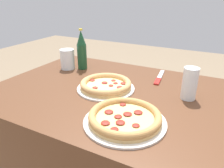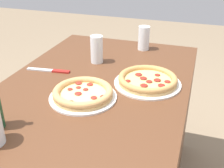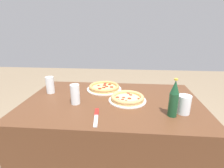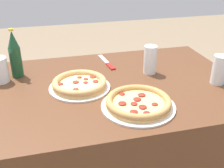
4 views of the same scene
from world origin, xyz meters
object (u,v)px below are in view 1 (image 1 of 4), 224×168
Objects in this scene: glass_iced_tea at (68,60)px; beer_bottle at (82,50)px; pizza_margherita at (106,85)px; glass_cola at (189,85)px; pizza_salami at (125,118)px; knife at (159,78)px.

glass_iced_tea is 0.11m from beer_bottle.
beer_bottle reaches higher than pizza_margherita.
glass_iced_tea is 0.72m from glass_cola.
glass_cola is at bearing 173.64° from glass_iced_tea.
glass_cola is 0.59× the size of beer_bottle.
glass_cola is at bearing -118.50° from pizza_salami.
beer_bottle is at bearing -10.83° from glass_cola.
glass_cola reaches higher than pizza_margherita.
glass_iced_tea is 0.55m from knife.
glass_cola is (-0.37, -0.08, 0.04)m from pizza_margherita.
pizza_salami is 0.30m from pizza_margherita.
pizza_margherita is at bearing 54.07° from knife.
pizza_salami is 1.24× the size of beer_bottle.
pizza_margherita is 0.32m from knife.
pizza_margherita is at bearing 155.14° from glass_iced_tea.
knife is at bearing -169.92° from glass_iced_tea.
knife is at bearing -125.93° from pizza_margherita.
beer_bottle reaches higher than pizza_salami.
glass_cola is (-0.17, -0.30, 0.04)m from pizza_salami.
glass_cola reaches higher than pizza_salami.
glass_iced_tea is at bearing 28.78° from beer_bottle.
beer_bottle is at bearing 6.59° from knife.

